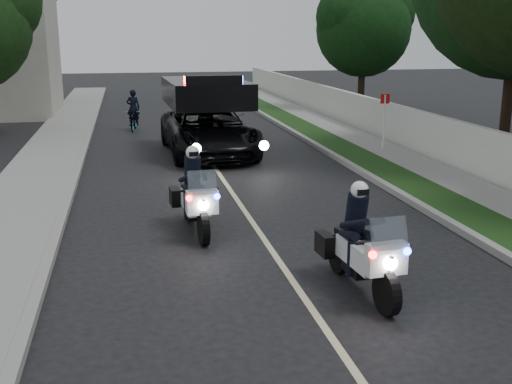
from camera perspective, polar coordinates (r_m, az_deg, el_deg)
ground at (r=8.98m, az=6.52°, el=-12.55°), size 120.00×120.00×0.00m
curb_right at (r=19.23m, az=8.94°, el=2.22°), size 0.20×60.00×0.15m
grass_verge at (r=19.48m, az=10.87°, el=2.31°), size 1.20×60.00×0.16m
sidewalk_right at (r=20.01m, az=14.31°, el=2.43°), size 1.40×60.00×0.16m
property_wall at (r=20.35m, az=16.97°, el=4.37°), size 0.22×60.00×1.50m
curb_left at (r=18.09m, az=-16.20°, el=1.06°), size 0.20×60.00×0.15m
sidewalk_left at (r=18.22m, az=-19.64°, el=0.89°), size 2.00×60.00×0.16m
lane_marking at (r=18.23m, az=-3.24°, el=1.48°), size 0.12×50.00×0.01m
police_moto_left at (r=13.21m, az=-5.50°, el=-3.58°), size 0.88×2.16×1.80m
police_moto_right at (r=10.35m, az=9.40°, el=-8.88°), size 0.90×2.16×1.80m
police_suv at (r=21.56m, az=-4.31°, el=3.46°), size 3.01×6.13×2.93m
bicycle at (r=27.39m, az=-11.02°, el=5.55°), size 0.77×1.70×0.86m
cyclist at (r=27.39m, az=-11.02°, el=5.55°), size 0.58×0.41×1.52m
sign_post at (r=22.08m, az=11.44°, el=3.47°), size 0.34×0.34×2.10m
tree_right_b at (r=23.10m, az=21.50°, el=3.23°), size 8.56×8.56×11.58m
tree_right_e at (r=34.25m, az=9.47°, el=7.33°), size 6.04×6.04×8.21m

